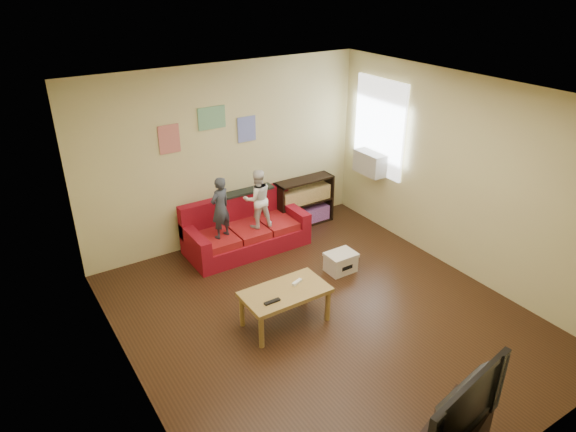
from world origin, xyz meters
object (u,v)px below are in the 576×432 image
file_box (341,262)px  child_a (220,208)px  child_b (258,199)px  television (455,403)px  bookshelf (304,204)px  sofa (245,231)px  coffee_table (285,295)px

file_box → child_a: bearing=136.6°
child_b → television: size_ratio=0.81×
child_b → bookshelf: 1.18m
sofa → television: bearing=-95.2°
child_b → child_a: bearing=10.1°
sofa → bookshelf: bearing=7.3°
child_a → television: size_ratio=0.82×
coffee_table → child_b: bearing=70.2°
child_b → bookshelf: child_b is taller
child_a → child_b: size_ratio=1.02×
sofa → child_a: 0.74m
bookshelf → television: bearing=-109.5°
child_a → coffee_table: child_a is taller
sofa → file_box: sofa is taller
sofa → bookshelf: (1.19, 0.15, 0.09)m
child_a → television: (0.06, -4.15, -0.10)m
file_box → bookshelf: bearing=75.3°
coffee_table → bookshelf: bookshelf is taller
child_a → coffee_table: (-0.03, -1.74, -0.44)m
child_a → file_box: (1.25, -1.18, -0.69)m
bookshelf → file_box: bookshelf is taller
file_box → television: (-1.19, -2.97, 0.59)m
sofa → coffee_table: size_ratio=1.77×
bookshelf → child_b: bearing=-163.2°
child_a → bookshelf: bearing=172.2°
child_b → bookshelf: (1.04, 0.31, -0.47)m
file_box → television: television is taller
sofa → television: (-0.39, -4.31, 0.46)m
child_b → television: 4.19m
child_a → file_box: size_ratio=2.20×
sofa → coffee_table: (-0.48, -1.90, 0.13)m
child_a → bookshelf: 1.74m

